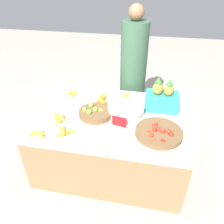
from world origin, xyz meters
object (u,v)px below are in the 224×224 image
Objects in this scene: produce_crate at (162,99)px; price_sign at (119,122)px; lime_bowl at (96,113)px; tomato_basket at (159,132)px; vendor_person at (133,75)px; metal_bowl at (126,110)px.

price_sign is at bearing -132.75° from produce_crate.
lime_bowl reaches higher than tomato_basket.
vendor_person is at bearing 102.21° from price_sign.
produce_crate is at bearing 60.08° from price_sign.
produce_crate reaches higher than price_sign.
price_sign is (-0.03, -0.24, 0.01)m from metal_bowl.
tomato_basket is at bearing -40.51° from metal_bowl.
vendor_person is at bearing 122.19° from produce_crate.
price_sign is 1.05m from vendor_person.
vendor_person reaches higher than produce_crate.
tomato_basket is 3.01× the size of price_sign.
produce_crate is 0.73m from vendor_person.
lime_bowl reaches higher than metal_bowl.
vendor_person is at bearing 91.53° from metal_bowl.
metal_bowl is 1.05× the size of produce_crate.
tomato_basket is 0.50m from produce_crate.
produce_crate is at bearing 27.98° from metal_bowl.
vendor_person is (0.01, 1.04, 0.05)m from price_sign.
lime_bowl is 0.32m from metal_bowl.
produce_crate reaches higher than lime_bowl.
tomato_basket is at bearing -17.14° from lime_bowl.
produce_crate is (0.37, 0.19, 0.07)m from metal_bowl.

